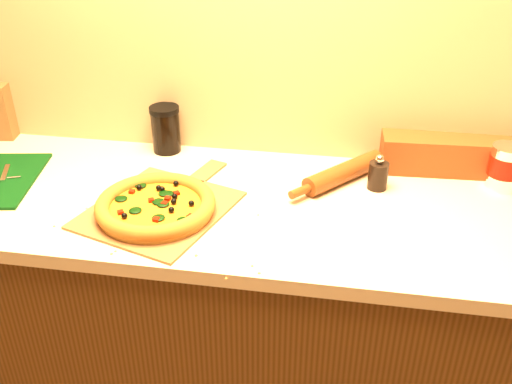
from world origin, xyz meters
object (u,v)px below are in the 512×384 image
object	(u,v)px
pepper_grinder	(378,175)
coffee_canister	(505,166)
pizza_peel	(162,207)
pizza	(156,206)
dark_jar	(166,129)
rolling_pin	(344,173)

from	to	relation	value
pepper_grinder	coffee_canister	size ratio (longest dim) A/B	0.83
pizza_peel	pizza	distance (m)	0.04
pizza_peel	dark_jar	bearing A→B (deg)	122.76
pizza_peel	dark_jar	xyz separation A→B (m)	(-0.10, 0.36, 0.07)
pizza_peel	coffee_canister	world-z (taller)	coffee_canister
coffee_canister	rolling_pin	bearing A→B (deg)	-174.94
dark_jar	pizza	bearing A→B (deg)	-77.03
pizza	rolling_pin	bearing A→B (deg)	29.08
pizza_peel	rolling_pin	distance (m)	0.55
pizza_peel	pizza	world-z (taller)	pizza
pepper_grinder	rolling_pin	world-z (taller)	pepper_grinder
rolling_pin	coffee_canister	xyz separation A→B (m)	(0.46, 0.04, 0.04)
dark_jar	pepper_grinder	bearing A→B (deg)	-11.90
rolling_pin	coffee_canister	size ratio (longest dim) A/B	2.58
pizza	coffee_canister	size ratio (longest dim) A/B	2.46
coffee_canister	dark_jar	bearing A→B (deg)	175.78
pizza	dark_jar	bearing A→B (deg)	102.97
rolling_pin	dark_jar	distance (m)	0.60
pizza	pepper_grinder	distance (m)	0.65
pizza	coffee_canister	distance (m)	1.01
pizza	dark_jar	world-z (taller)	dark_jar
coffee_canister	dark_jar	world-z (taller)	dark_jar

